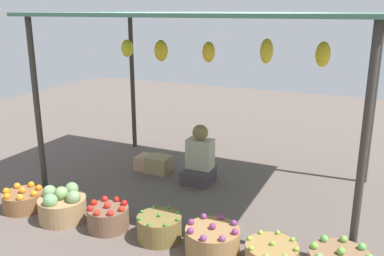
{
  "coord_description": "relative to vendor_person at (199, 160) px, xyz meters",
  "views": [
    {
      "loc": [
        1.89,
        -4.66,
        2.23
      ],
      "look_at": [
        0.0,
        -0.57,
        0.95
      ],
      "focal_mm": 39.16,
      "sensor_mm": 36.0,
      "label": 1
    }
  ],
  "objects": [
    {
      "name": "basket_oranges",
      "position": [
        -1.51,
        -1.61,
        -0.19
      ],
      "size": [
        0.46,
        0.46,
        0.27
      ],
      "color": "brown",
      "rests_on": "ground"
    },
    {
      "name": "basket_green_chilies",
      "position": [
        0.23,
        -1.52,
        -0.18
      ],
      "size": [
        0.45,
        0.45,
        0.28
      ],
      "color": "olive",
      "rests_on": "ground"
    },
    {
      "name": "wooden_crate_stacked_rear",
      "position": [
        -0.65,
        0.05,
        -0.18
      ],
      "size": [
        0.33,
        0.28,
        0.23
      ],
      "primitive_type": "cube",
      "color": "#9B875A",
      "rests_on": "ground"
    },
    {
      "name": "vendor_person",
      "position": [
        0.0,
        0.0,
        0.0
      ],
      "size": [
        0.36,
        0.44,
        0.78
      ],
      "color": "#463E44",
      "rests_on": "ground"
    },
    {
      "name": "basket_purple_onions",
      "position": [
        0.82,
        -1.56,
        -0.16
      ],
      "size": [
        0.52,
        0.52,
        0.32
      ],
      "color": "#9C7345",
      "rests_on": "ground"
    },
    {
      "name": "basket_cabbages",
      "position": [
        -0.93,
        -1.61,
        -0.14
      ],
      "size": [
        0.51,
        0.51,
        0.39
      ],
      "color": "#A68256",
      "rests_on": "ground"
    },
    {
      "name": "basket_limes",
      "position": [
        1.38,
        -1.52,
        -0.19
      ],
      "size": [
        0.47,
        0.47,
        0.26
      ],
      "color": "#9C7842",
      "rests_on": "ground"
    },
    {
      "name": "market_stall_structure",
      "position": [
        0.22,
        -0.13,
        1.74
      ],
      "size": [
        3.91,
        2.38,
        2.2
      ],
      "color": "#38332D",
      "rests_on": "ground"
    },
    {
      "name": "wooden_crate_near_vendor",
      "position": [
        -0.81,
        0.08,
        -0.2
      ],
      "size": [
        0.39,
        0.29,
        0.2
      ],
      "primitive_type": "cube",
      "color": "tan",
      "rests_on": "ground"
    },
    {
      "name": "ground_plane",
      "position": [
        0.22,
        -0.14,
        -0.3
      ],
      "size": [
        14.0,
        14.0,
        0.0
      ],
      "primitive_type": "plane",
      "color": "#62544E"
    },
    {
      "name": "basket_red_tomatoes",
      "position": [
        -0.36,
        -1.56,
        -0.17
      ],
      "size": [
        0.44,
        0.44,
        0.3
      ],
      "color": "brown",
      "rests_on": "ground"
    }
  ]
}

